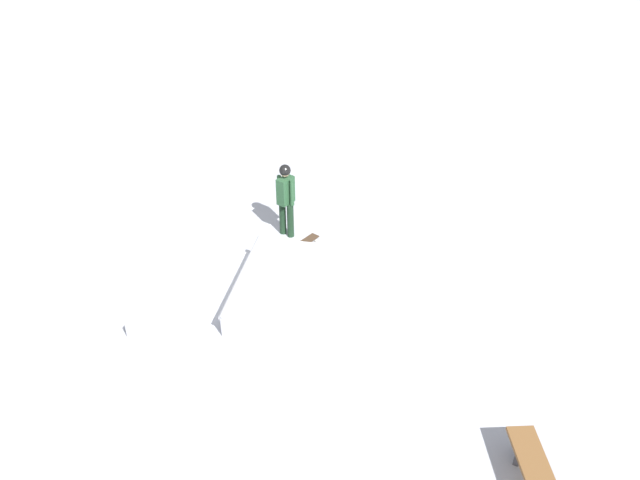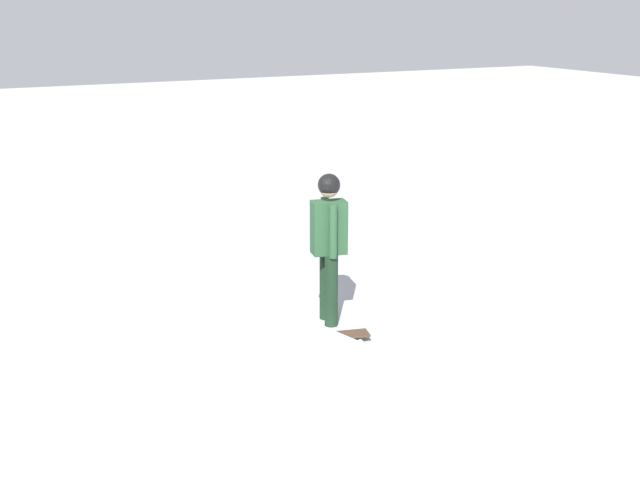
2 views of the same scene
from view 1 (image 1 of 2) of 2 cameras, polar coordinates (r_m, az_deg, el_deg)
The scene contains 5 objects.
ground_plane at distance 12.77m, azimuth -3.73°, elevation -4.43°, with size 60.00×60.00×0.00m, color #A8AAB2.
skate_ramp at distance 12.02m, azimuth -0.78°, elevation -5.19°, with size 5.89×3.91×0.74m.
skater at distance 13.93m, azimuth -3.05°, elevation 4.00°, with size 0.43×0.42×1.73m.
skateboard at distance 14.00m, azimuth -1.40°, elevation -0.23°, with size 0.40×0.82×0.09m.
park_bench at distance 9.64m, azimuth 18.64°, elevation -19.42°, with size 1.10×1.60×0.48m.
Camera 1 is at (-5.07, 8.80, 7.73)m, focal length 36.12 mm.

